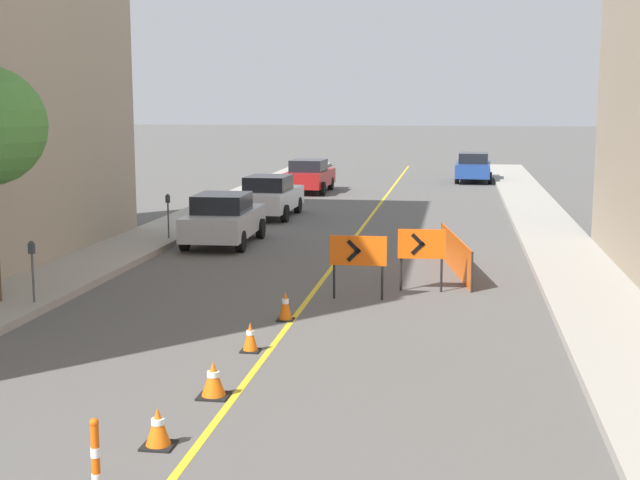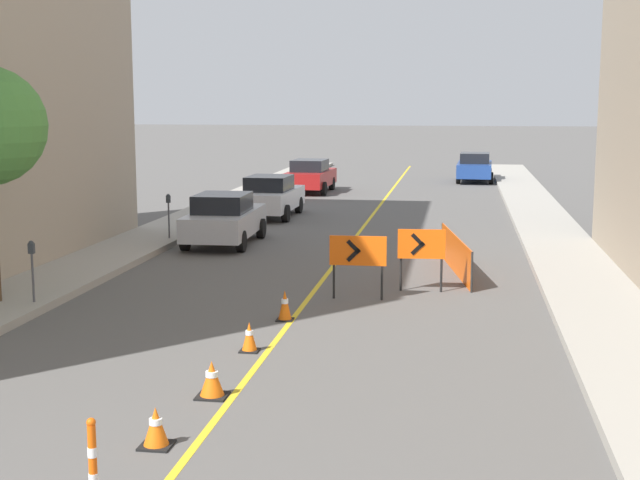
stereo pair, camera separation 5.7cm
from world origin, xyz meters
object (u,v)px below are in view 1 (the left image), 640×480
arrow_barricade_primary (358,253)px  parked_car_curb_far (309,176)px  parked_car_opposite_side (473,167)px  traffic_cone_fourth (213,379)px  arrow_barricade_secondary (422,247)px  traffic_cone_third (158,427)px  traffic_cone_farthest (285,306)px  parking_meter_far_curb (168,207)px  traffic_cone_fifth (250,337)px  parking_meter_near_curb (32,259)px  delineator_post_front (96,479)px  parked_car_curb_near (224,219)px  parked_car_curb_mid (269,196)px

arrow_barricade_primary → parked_car_curb_far: bearing=101.1°
parked_car_curb_far → parked_car_opposite_side: same height
traffic_cone_fourth → arrow_barricade_secondary: size_ratio=0.38×
traffic_cone_third → traffic_cone_farthest: traffic_cone_farthest is taller
arrow_barricade_secondary → parking_meter_far_curb: size_ratio=1.06×
traffic_cone_farthest → traffic_cone_fifth: bearing=-94.7°
traffic_cone_fourth → arrow_barricade_primary: (1.41, 6.96, 0.77)m
traffic_cone_fifth → parked_car_curb_far: 27.43m
arrow_barricade_primary → parking_meter_near_curb: parking_meter_near_curb is taller
traffic_cone_third → traffic_cone_fifth: 4.49m
arrow_barricade_secondary → parking_meter_near_curb: bearing=-162.8°
parked_car_curb_far → parking_meter_far_curb: parked_car_curb_far is taller
traffic_cone_third → parking_meter_near_curb: size_ratio=0.40×
delineator_post_front → parked_car_opposite_side: 40.90m
parked_car_curb_far → parked_car_opposite_side: size_ratio=1.00×
traffic_cone_fourth → parking_meter_far_curb: bearing=110.9°
arrow_barricade_secondary → parked_car_curb_far: 22.57m
arrow_barricade_secondary → parking_meter_far_curb: bearing=139.9°
traffic_cone_third → parked_car_curb_far: bearing=96.0°
traffic_cone_fourth → parked_car_opposite_side: (4.41, 36.51, 0.52)m
parked_car_opposite_side → parking_meter_far_curb: parked_car_opposite_side is taller
arrow_barricade_primary → parking_meter_far_curb: parking_meter_far_curb is taller
parked_car_curb_near → traffic_cone_fourth: bearing=-77.4°
arrow_barricade_secondary → parked_car_curb_mid: bearing=112.5°
delineator_post_front → parking_meter_far_curb: (-5.17, 17.97, 0.64)m
traffic_cone_farthest → parked_car_curb_near: size_ratio=0.14×
arrow_barricade_secondary → traffic_cone_fifth: bearing=-121.0°
parked_car_opposite_side → parking_meter_far_curb: (-9.69, -22.68, 0.35)m
traffic_cone_third → traffic_cone_fifth: size_ratio=0.99×
traffic_cone_fourth → parking_meter_far_curb: 14.83m
traffic_cone_fourth → parked_car_curb_mid: 20.77m
arrow_barricade_primary → parking_meter_near_curb: 7.02m
parked_car_curb_mid → parking_meter_near_curb: parked_car_curb_mid is taller
traffic_cone_fourth → parking_meter_near_curb: size_ratio=0.42×
traffic_cone_fourth → parking_meter_near_curb: (-5.28, 4.84, 0.84)m
arrow_barricade_secondary → parked_car_curb_near: 8.66m
parked_car_curb_far → parking_meter_far_curb: bearing=-94.0°
arrow_barricade_secondary → delineator_post_front: bearing=-107.6°
traffic_cone_fourth → parked_car_curb_far: 29.89m
traffic_cone_farthest → parked_car_curb_far: bearing=98.4°
traffic_cone_fifth → parked_car_curb_mid: bearing=100.9°
traffic_cone_third → parked_car_opposite_side: parked_car_opposite_side is taller
parked_car_curb_near → arrow_barricade_primary: bearing=-56.3°
traffic_cone_third → traffic_cone_fifth: (0.17, 4.48, 0.00)m
arrow_barricade_secondary → parked_car_curb_mid: (-6.27, 12.46, -0.25)m
traffic_cone_fourth → traffic_cone_third: bearing=-95.2°
traffic_cone_fourth → parking_meter_near_curb: parking_meter_near_curb is taller
traffic_cone_fifth → parked_car_curb_mid: (-3.48, 17.99, 0.54)m
parked_car_curb_near → parking_meter_far_curb: bearing=-178.7°
arrow_barricade_primary → parked_car_opposite_side: (2.99, 29.55, -0.25)m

